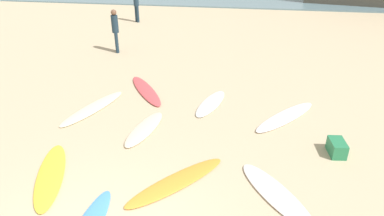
% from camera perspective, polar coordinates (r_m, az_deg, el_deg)
% --- Properties ---
extents(surfboard_1, '(0.92, 2.01, 0.09)m').
position_cam_1_polar(surfboard_1, '(9.61, -7.71, -3.34)').
color(surfboard_1, beige).
rests_on(surfboard_1, ground_plane).
extents(surfboard_2, '(1.06, 2.01, 0.07)m').
position_cam_1_polar(surfboard_2, '(10.86, 3.05, 0.75)').
color(surfboard_2, white).
rests_on(surfboard_2, ground_plane).
extents(surfboard_4, '(2.11, 2.24, 0.07)m').
position_cam_1_polar(surfboard_4, '(7.76, -2.53, -11.82)').
color(surfboard_4, gold).
rests_on(surfboard_4, ground_plane).
extents(surfboard_5, '(1.76, 2.16, 0.07)m').
position_cam_1_polar(surfboard_5, '(7.66, 13.43, -13.36)').
color(surfboard_5, white).
rests_on(surfboard_5, ground_plane).
extents(surfboard_6, '(1.35, 2.45, 0.07)m').
position_cam_1_polar(surfboard_6, '(8.52, -21.93, -10.04)').
color(surfboard_6, yellow).
rests_on(surfboard_6, ground_plane).
extents(surfboard_7, '(2.07, 2.31, 0.09)m').
position_cam_1_polar(surfboard_7, '(10.45, 14.90, -1.36)').
color(surfboard_7, white).
rests_on(surfboard_7, ground_plane).
extents(surfboard_8, '(1.79, 2.39, 0.08)m').
position_cam_1_polar(surfboard_8, '(11.78, -7.45, 2.85)').
color(surfboard_8, '#DA4D52').
rests_on(surfboard_8, ground_plane).
extents(surfboard_9, '(1.41, 2.61, 0.07)m').
position_cam_1_polar(surfboard_9, '(11.00, -15.72, 0.01)').
color(surfboard_9, '#F5EBC2').
rests_on(surfboard_9, ground_plane).
extents(beachgoer_near, '(0.40, 0.40, 1.86)m').
position_cam_1_polar(beachgoer_near, '(20.36, -9.03, 16.48)').
color(beachgoer_near, '#1E3342').
rests_on(beachgoer_near, ground_plane).
extents(beachgoer_mid, '(0.36, 0.36, 1.81)m').
position_cam_1_polar(beachgoer_mid, '(15.45, -12.32, 12.43)').
color(beachgoer_mid, '#1E3342').
rests_on(beachgoer_mid, ground_plane).
extents(beach_cooler, '(0.40, 0.60, 0.36)m').
position_cam_1_polar(beach_cooler, '(9.21, 22.40, -5.95)').
color(beach_cooler, '#287F51').
rests_on(beach_cooler, ground_plane).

